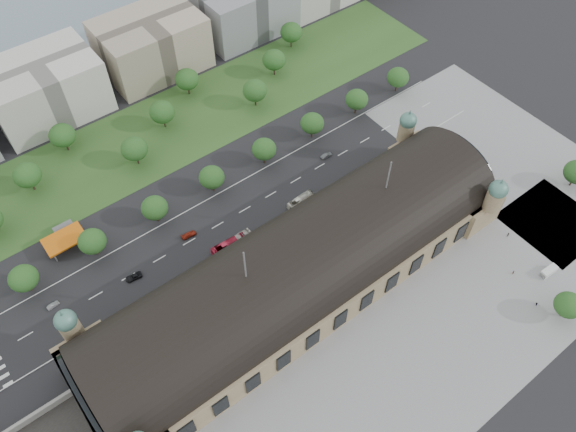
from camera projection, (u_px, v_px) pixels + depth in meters
ground at (300, 286)px, 187.87m from camera, size 900.00×900.00×0.00m
station at (300, 269)px, 179.77m from camera, size 150.00×48.40×44.30m
plaza_south at (415, 368)px, 170.12m from camera, size 190.00×48.00×0.12m
plaza_east at (500, 152)px, 226.42m from camera, size 56.00×100.00×0.12m
road_slab at (189, 242)px, 198.95m from camera, size 260.00×26.00×0.10m
grass_belt at (129, 148)px, 227.69m from camera, size 300.00×45.00×0.10m
petrol_station at (65, 234)px, 197.26m from camera, size 14.00×13.00×5.05m
office_3 at (45, 88)px, 232.16m from camera, size 45.00×32.00×24.00m
office_4 at (152, 44)px, 250.87m from camera, size 45.00×32.00×24.00m
office_5 at (244, 7)px, 269.58m from camera, size 45.00×32.00×24.00m
tree_row_2 at (23, 278)px, 180.96m from camera, size 9.60×9.60×11.52m
tree_row_3 at (92, 241)px, 189.95m from camera, size 9.60×9.60×11.52m
tree_row_4 at (155, 208)px, 198.93m from camera, size 9.60×9.60×11.52m
tree_row_5 at (212, 177)px, 207.91m from camera, size 9.60×9.60×11.52m
tree_row_6 at (264, 149)px, 216.89m from camera, size 9.60×9.60×11.52m
tree_row_7 at (312, 123)px, 225.87m from camera, size 9.60×9.60×11.52m
tree_row_8 at (357, 99)px, 234.85m from camera, size 9.60×9.60×11.52m
tree_row_9 at (398, 77)px, 243.84m from camera, size 9.60×9.60×11.52m
tree_belt_4 at (27, 175)px, 207.73m from camera, size 10.40×10.40×12.48m
tree_belt_5 at (62, 135)px, 220.70m from camera, size 10.40×10.40×12.48m
tree_belt_6 at (134, 149)px, 216.09m from camera, size 10.40×10.40×12.48m
tree_belt_7 at (162, 112)px, 229.06m from camera, size 10.40×10.40×12.48m
tree_belt_8 at (187, 79)px, 242.03m from camera, size 10.40×10.40×12.48m
tree_belt_9 at (255, 91)px, 237.42m from camera, size 10.40×10.40×12.48m
tree_belt_10 at (274, 60)px, 250.39m from camera, size 10.40×10.40×12.48m
tree_belt_11 at (291, 32)px, 263.37m from camera, size 10.40×10.40×12.48m
tree_plaza_s at (569, 305)px, 175.65m from camera, size 9.00×9.00×10.64m
traffic_car_1 at (53, 305)px, 182.55m from camera, size 4.14×1.87×1.32m
traffic_car_2 at (134, 277)px, 189.07m from camera, size 5.86×3.24×1.55m
traffic_car_3 at (189, 235)px, 199.87m from camera, size 5.69×2.70×1.60m
traffic_car_5 at (326, 155)px, 224.01m from camera, size 4.85×1.92×1.57m
traffic_car_6 at (403, 143)px, 228.60m from camera, size 5.18×2.73×1.39m
parked_car_0 at (128, 324)px, 178.21m from camera, size 4.90×4.11×1.58m
parked_car_1 at (117, 333)px, 176.42m from camera, size 5.08×3.96×1.28m
parked_car_2 at (163, 305)px, 182.58m from camera, size 5.41×4.67×1.49m
parked_car_3 at (132, 312)px, 181.12m from camera, size 4.11×2.96×1.30m
parked_car_4 at (116, 330)px, 177.02m from camera, size 5.03×4.30×1.63m
parked_car_5 at (126, 321)px, 178.94m from camera, size 5.22×4.39×1.33m
parked_car_6 at (212, 269)px, 191.19m from camera, size 4.82×4.06×1.32m
bus_west at (229, 245)px, 195.80m from camera, size 13.42×3.91×3.69m
bus_mid at (236, 241)px, 197.03m from camera, size 12.59×3.35×3.48m
bus_east at (301, 200)px, 208.66m from camera, size 11.58×3.14×3.20m
van_south at (548, 272)px, 189.73m from camera, size 6.26×2.84×2.65m
pedestrian_1 at (513, 272)px, 190.06m from camera, size 0.75×0.74×1.74m
pedestrian_2 at (508, 235)px, 199.71m from camera, size 0.89×1.08×1.92m
pedestrian_4 at (536, 304)px, 182.64m from camera, size 1.01×1.06×1.59m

